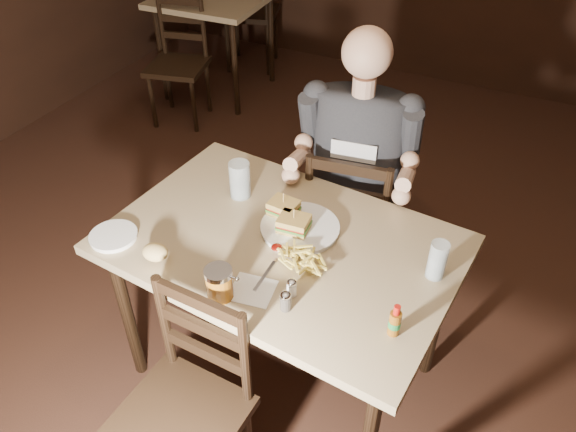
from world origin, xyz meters
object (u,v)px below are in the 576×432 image
at_px(side_plate, 114,237).
at_px(glass_left, 240,180).
at_px(bg_table, 215,7).
at_px(main_table, 282,256).
at_px(dinner_plate, 300,229).
at_px(bg_chair_far, 251,12).
at_px(diner, 358,139).
at_px(chair_near, 178,420).
at_px(hot_sauce, 395,320).
at_px(glass_right, 437,260).
at_px(syrup_dispenser, 219,283).
at_px(chair_far, 352,220).
at_px(bg_chair_near, 177,66).

bearing_deg(side_plate, glass_left, 56.47).
xyz_separation_m(bg_table, side_plate, (1.14, -2.52, 0.10)).
height_order(main_table, dinner_plate, dinner_plate).
relative_size(bg_chair_far, diner, 1.04).
bearing_deg(chair_near, dinner_plate, 83.28).
bearing_deg(side_plate, hot_sauce, 1.50).
bearing_deg(main_table, glass_right, 7.25).
distance_m(chair_near, glass_left, 0.91).
height_order(chair_near, glass_right, glass_right).
bearing_deg(glass_left, bg_table, 124.43).
distance_m(main_table, bg_table, 2.83).
distance_m(diner, syrup_dispenser, 0.91).
height_order(diner, hot_sauce, diner).
bearing_deg(diner, side_plate, -135.54).
height_order(chair_near, glass_left, glass_left).
relative_size(chair_far, bg_chair_near, 1.04).
height_order(bg_chair_near, dinner_plate, bg_chair_near).
height_order(chair_near, syrup_dispenser, syrup_dispenser).
bearing_deg(syrup_dispenser, hot_sauce, 15.74).
distance_m(bg_table, glass_right, 3.14).
distance_m(main_table, glass_right, 0.57).
bearing_deg(chair_far, glass_left, 44.18).
relative_size(diner, glass_left, 5.99).
relative_size(hot_sauce, side_plate, 0.71).
distance_m(bg_chair_far, glass_right, 3.56).
distance_m(bg_chair_near, glass_right, 2.81).
xyz_separation_m(chair_far, chair_near, (-0.15, -1.22, -0.01)).
relative_size(chair_near, bg_chair_near, 1.01).
bearing_deg(glass_left, hot_sauce, -27.83).
height_order(main_table, bg_chair_far, bg_chair_far).
distance_m(glass_left, glass_right, 0.82).
xyz_separation_m(glass_left, side_plate, (-0.29, -0.43, -0.07)).
distance_m(glass_right, hot_sauce, 0.30).
distance_m(bg_chair_near, glass_left, 2.14).
relative_size(main_table, dinner_plate, 4.62).
height_order(bg_chair_far, dinner_plate, bg_chair_far).
bearing_deg(bg_table, side_plate, -65.60).
xyz_separation_m(bg_table, hot_sauce, (2.20, -2.49, 0.15)).
bearing_deg(side_plate, bg_table, 114.40).
distance_m(diner, glass_right, 0.69).
bearing_deg(hot_sauce, dinner_plate, 145.86).
xyz_separation_m(glass_right, syrup_dispenser, (-0.60, -0.40, -0.01)).
bearing_deg(glass_right, chair_far, 131.62).
bearing_deg(main_table, syrup_dispenser, -100.12).
bearing_deg(syrup_dispenser, glass_right, 39.04).
bearing_deg(glass_left, glass_right, -7.36).
bearing_deg(dinner_plate, bg_chair_near, 136.84).
distance_m(chair_near, side_plate, 0.69).
distance_m(chair_far, glass_left, 0.68).
bearing_deg(diner, glass_left, -139.56).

